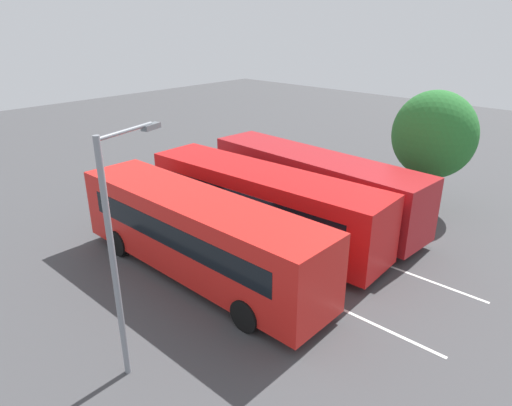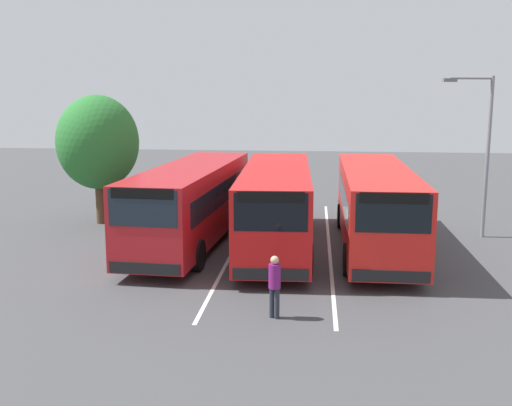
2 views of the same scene
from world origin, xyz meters
TOP-DOWN VIEW (x-y plane):
  - ground_plane at (0.00, 0.00)m, footprint 78.35×78.35m
  - bus_far_left at (0.14, -3.56)m, footprint 11.14×3.06m
  - bus_center_left at (0.32, -0.23)m, footprint 11.13×3.00m
  - bus_center_right at (0.12, 3.53)m, footprint 11.05×2.67m
  - pedestrian at (7.75, 0.31)m, footprint 0.43×0.43m
  - street_lamp at (-2.28, 7.92)m, footprint 0.76×2.14m
  - depot_tree at (-3.21, -8.53)m, footprint 4.00×3.60m
  - lane_stripe_outer_left at (0.00, -1.82)m, footprint 16.98×0.35m
  - lane_stripe_inner_left at (0.00, 1.82)m, footprint 16.98×0.35m

SIDE VIEW (x-z plane):
  - ground_plane at x=0.00m, z-range 0.00..0.00m
  - lane_stripe_outer_left at x=0.00m, z-range 0.00..0.01m
  - lane_stripe_inner_left at x=0.00m, z-range 0.00..0.01m
  - pedestrian at x=7.75m, z-range 0.15..1.85m
  - bus_far_left at x=0.14m, z-range 0.17..3.27m
  - bus_center_left at x=0.32m, z-range 0.17..3.27m
  - bus_center_right at x=0.12m, z-range 0.17..3.27m
  - depot_tree at x=-3.21m, z-range 0.79..6.59m
  - street_lamp at x=-2.28m, z-range 0.53..7.08m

